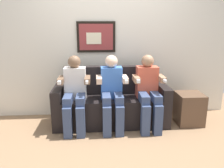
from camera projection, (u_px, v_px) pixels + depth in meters
name	position (u px, v px, depth m)	size (l,w,h in m)	color
ground_plane	(113.00, 132.00, 3.36)	(5.44, 5.44, 0.00)	#8C6B4C
back_wall_assembly	(109.00, 40.00, 3.76)	(4.18, 0.10, 2.60)	silver
couch	(111.00, 105.00, 3.59)	(1.78, 0.58, 0.90)	black
person_on_left	(75.00, 91.00, 3.32)	(0.46, 0.56, 1.11)	white
person_in_middle	(112.00, 90.00, 3.36)	(0.46, 0.56, 1.11)	#3F72CC
person_on_right	(148.00, 89.00, 3.39)	(0.46, 0.56, 1.11)	#D8593F
side_table_right	(189.00, 109.00, 3.59)	(0.40, 0.40, 0.50)	brown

